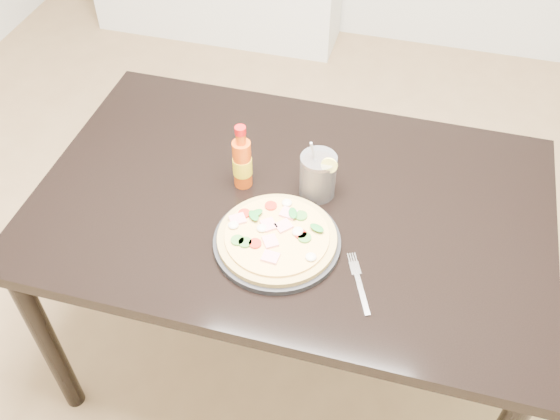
% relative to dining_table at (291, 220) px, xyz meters
% --- Properties ---
extents(floor, '(4.50, 4.50, 0.00)m').
position_rel_dining_table_xyz_m(floor, '(-0.15, -0.09, -0.67)').
color(floor, '#9E7A51').
rests_on(floor, ground).
extents(dining_table, '(1.40, 0.90, 0.75)m').
position_rel_dining_table_xyz_m(dining_table, '(0.00, 0.00, 0.00)').
color(dining_table, black).
rests_on(dining_table, ground).
extents(plate, '(0.33, 0.33, 0.02)m').
position_rel_dining_table_xyz_m(plate, '(0.00, -0.16, 0.09)').
color(plate, black).
rests_on(plate, dining_table).
extents(pizza, '(0.30, 0.30, 0.03)m').
position_rel_dining_table_xyz_m(pizza, '(0.00, -0.16, 0.11)').
color(pizza, tan).
rests_on(pizza, plate).
extents(hot_sauce_bottle, '(0.05, 0.05, 0.20)m').
position_rel_dining_table_xyz_m(hot_sauce_bottle, '(-0.15, 0.03, 0.16)').
color(hot_sauce_bottle, '#D5480C').
rests_on(hot_sauce_bottle, dining_table).
extents(cola_cup, '(0.10, 0.10, 0.19)m').
position_rel_dining_table_xyz_m(cola_cup, '(0.06, 0.05, 0.14)').
color(cola_cup, black).
rests_on(cola_cup, dining_table).
extents(fork, '(0.09, 0.18, 0.00)m').
position_rel_dining_table_xyz_m(fork, '(0.23, -0.23, 0.09)').
color(fork, silver).
rests_on(fork, dining_table).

